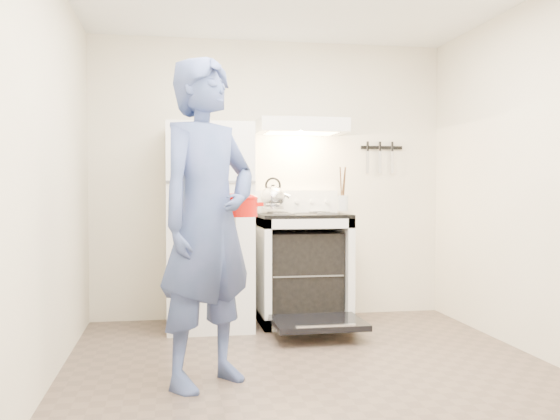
% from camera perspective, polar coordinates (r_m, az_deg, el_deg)
% --- Properties ---
extents(floor, '(3.60, 3.60, 0.00)m').
position_cam_1_polar(floor, '(4.08, 3.21, -14.69)').
color(floor, brown).
rests_on(floor, ground).
extents(back_wall, '(3.20, 0.02, 2.50)m').
position_cam_1_polar(back_wall, '(5.67, -0.89, 2.81)').
color(back_wall, beige).
rests_on(back_wall, ground).
extents(refrigerator, '(0.70, 0.70, 1.70)m').
position_cam_1_polar(refrigerator, '(5.27, -6.53, -1.50)').
color(refrigerator, white).
rests_on(refrigerator, floor).
extents(stove_body, '(0.76, 0.65, 0.92)m').
position_cam_1_polar(stove_body, '(5.44, 2.06, -5.50)').
color(stove_body, white).
rests_on(stove_body, floor).
extents(cooktop, '(0.76, 0.65, 0.03)m').
position_cam_1_polar(cooktop, '(5.40, 2.06, -0.50)').
color(cooktop, black).
rests_on(cooktop, stove_body).
extents(backsplash, '(0.76, 0.07, 0.20)m').
position_cam_1_polar(backsplash, '(5.67, 1.47, 0.79)').
color(backsplash, white).
rests_on(backsplash, cooktop).
extents(oven_door, '(0.70, 0.54, 0.04)m').
position_cam_1_polar(oven_door, '(4.93, 3.51, -10.26)').
color(oven_door, black).
rests_on(oven_door, floor).
extents(oven_rack, '(0.60, 0.52, 0.01)m').
position_cam_1_polar(oven_rack, '(5.44, 2.06, -5.71)').
color(oven_rack, slate).
rests_on(oven_rack, stove_body).
extents(range_hood, '(0.76, 0.50, 0.12)m').
position_cam_1_polar(range_hood, '(5.49, 1.91, 7.64)').
color(range_hood, white).
rests_on(range_hood, back_wall).
extents(knife_strip, '(0.40, 0.02, 0.03)m').
position_cam_1_polar(knife_strip, '(5.92, 9.27, 5.65)').
color(knife_strip, black).
rests_on(knife_strip, back_wall).
extents(pizza_stone, '(0.32, 0.32, 0.02)m').
position_cam_1_polar(pizza_stone, '(5.49, 2.35, -5.50)').
color(pizza_stone, olive).
rests_on(pizza_stone, oven_rack).
extents(tea_kettle, '(0.26, 0.21, 0.31)m').
position_cam_1_polar(tea_kettle, '(5.44, -0.65, 1.33)').
color(tea_kettle, silver).
rests_on(tea_kettle, cooktop).
extents(utensil_jar, '(0.10, 0.10, 0.13)m').
position_cam_1_polar(utensil_jar, '(5.26, 5.77, 0.62)').
color(utensil_jar, silver).
rests_on(utensil_jar, cooktop).
extents(person, '(0.84, 0.81, 1.94)m').
position_cam_1_polar(person, '(3.71, -6.64, -1.09)').
color(person, navy).
rests_on(person, floor).
extents(dutch_oven, '(0.32, 0.25, 0.22)m').
position_cam_1_polar(dutch_oven, '(4.00, -3.86, 0.24)').
color(dutch_oven, red).
rests_on(dutch_oven, person).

